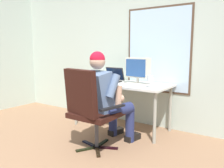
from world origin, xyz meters
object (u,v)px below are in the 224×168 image
(crt_monitor, at_px, (138,69))
(wine_glass, at_px, (150,79))
(desk, at_px, (121,87))
(laptop, at_px, (112,78))
(desk_speaker, at_px, (98,75))
(cd_case, at_px, (90,81))
(office_chair, at_px, (89,106))
(person_seated, at_px, (105,97))

(crt_monitor, relative_size, wine_glass, 2.40)
(desk, distance_m, crt_monitor, 0.40)
(desk, relative_size, laptop, 4.33)
(desk_speaker, xyz_separation_m, cd_case, (0.01, -0.24, -0.07))
(crt_monitor, relative_size, laptop, 1.12)
(desk, bearing_deg, office_chair, -81.70)
(person_seated, height_order, cd_case, person_seated)
(office_chair, height_order, crt_monitor, crt_monitor)
(person_seated, relative_size, desk_speaker, 8.19)
(person_seated, relative_size, laptop, 3.43)
(office_chair, bearing_deg, wine_glass, 60.35)
(office_chair, relative_size, laptop, 2.86)
(wine_glass, xyz_separation_m, cd_case, (-1.08, 0.04, -0.11))
(person_seated, bearing_deg, office_chair, -100.02)
(person_seated, relative_size, cd_case, 7.08)
(person_seated, distance_m, crt_monitor, 0.75)
(office_chair, relative_size, crt_monitor, 2.54)
(wine_glass, height_order, cd_case, wine_glass)
(office_chair, distance_m, laptop, 1.05)
(desk, xyz_separation_m, office_chair, (0.14, -0.93, -0.09))
(office_chair, xyz_separation_m, person_seated, (0.05, 0.27, 0.07))
(laptop, height_order, cd_case, laptop)
(person_seated, height_order, laptop, person_seated)
(desk_speaker, bearing_deg, cd_case, -86.73)
(laptop, relative_size, wine_glass, 2.13)
(desk, distance_m, person_seated, 0.69)
(desk_speaker, bearing_deg, crt_monitor, -6.32)
(desk_speaker, bearing_deg, person_seated, -47.14)
(crt_monitor, relative_size, cd_case, 2.32)
(desk, xyz_separation_m, wine_glass, (0.57, -0.18, 0.18))
(crt_monitor, distance_m, cd_case, 0.84)
(desk, bearing_deg, laptop, 169.07)
(person_seated, xyz_separation_m, crt_monitor, (0.10, 0.68, 0.31))
(desk, relative_size, desk_speaker, 10.33)
(crt_monitor, bearing_deg, desk_speaker, 173.68)
(desk_speaker, distance_m, cd_case, 0.25)
(office_chair, relative_size, wine_glass, 6.10)
(person_seated, distance_m, wine_glass, 0.66)
(desk, xyz_separation_m, crt_monitor, (0.28, 0.01, 0.29))
(laptop, xyz_separation_m, wine_glass, (0.76, -0.21, 0.05))
(desk_speaker, bearing_deg, desk, -10.66)
(desk_speaker, height_order, cd_case, desk_speaker)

